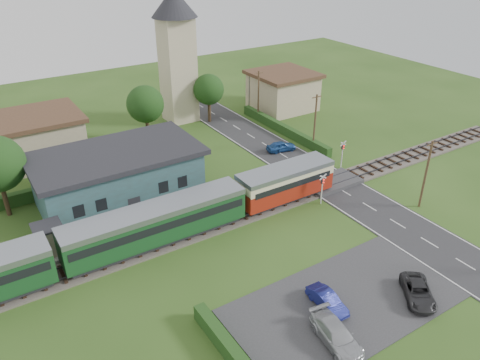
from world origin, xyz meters
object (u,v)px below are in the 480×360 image
pedestrian_far (69,242)px  car_park_silver (336,335)px  house_east (283,90)px  car_on_road (281,146)px  church_tower (176,47)px  pedestrian_near (202,196)px  station_building (118,176)px  car_park_dark (418,292)px  crossing_signal_near (322,185)px  car_park_blue (327,301)px  crossing_signal_far (343,151)px  train (120,235)px  house_west (34,138)px  equipment_hut (49,239)px

pedestrian_far → car_park_silver: bearing=-166.1°
house_east → car_on_road: house_east is taller
church_tower → pedestrian_far: (-21.67, -23.58, -8.82)m
house_east → pedestrian_near: (-23.79, -18.69, -1.57)m
station_building → pedestrian_far: bearing=-135.4°
church_tower → car_park_dark: (-1.60, -42.50, -9.57)m
car_on_road → pedestrian_near: 15.65m
car_on_road → crossing_signal_near: bearing=172.3°
car_park_blue → pedestrian_far: (-13.83, 16.03, 0.74)m
crossing_signal_far → pedestrian_far: (-30.27, 0.03, -0.73)m
car_park_blue → car_park_dark: 6.88m
train → house_west: 23.09m
train → car_park_silver: size_ratio=9.32×
station_building → house_east: size_ratio=1.82×
crossing_signal_near → pedestrian_far: size_ratio=1.71×
car_park_dark → pedestrian_near: bearing=146.6°
crossing_signal_near → car_park_silver: bearing=-128.0°
house_west → car_park_dark: house_west is taller
house_west → crossing_signal_near: 33.22m
train → church_tower: (18.08, 26.00, 8.05)m
car_park_dark → car_park_blue: bearing=-168.2°
train → crossing_signal_near: bearing=-7.0°
church_tower → car_park_dark: church_tower is taller
crossing_signal_far → car_park_dark: crossing_signal_far is taller
crossing_signal_near → car_park_dark: bearing=-102.0°
church_tower → crossing_signal_far: (8.60, -23.61, -8.08)m
car_park_dark → pedestrian_far: 27.60m
car_park_blue → pedestrian_far: bearing=132.5°
crossing_signal_far → car_on_road: bearing=113.1°
station_building → car_park_dark: station_building is taller
crossing_signal_near → house_east: bearing=60.9°
crossing_signal_far → car_park_blue: crossing_signal_far is taller
house_east → equipment_hut: bearing=-153.7°
station_building → car_park_dark: bearing=-62.3°
equipment_hut → church_tower: bearing=44.7°
train → pedestrian_far: 4.40m
train → church_tower: bearing=55.2°
church_tower → pedestrian_far: 33.22m
equipment_hut → train: bearing=-33.0°
equipment_hut → car_on_road: bearing=12.7°
church_tower → car_park_silver: 44.52m
station_building → pedestrian_far: 9.46m
car_on_road → car_park_blue: size_ratio=1.01×
car_on_road → car_park_blue: bearing=161.3°
equipment_hut → car_park_silver: 23.81m
equipment_hut → station_building: 9.92m
car_park_blue → crossing_signal_far: bearing=45.9°
church_tower → car_park_blue: (-7.84, -39.61, -9.56)m
train → crossing_signal_near: 19.62m
house_west → car_park_blue: size_ratio=3.04×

